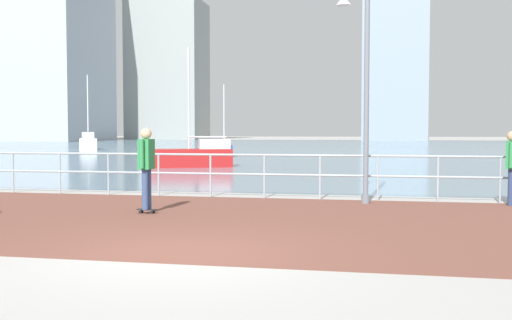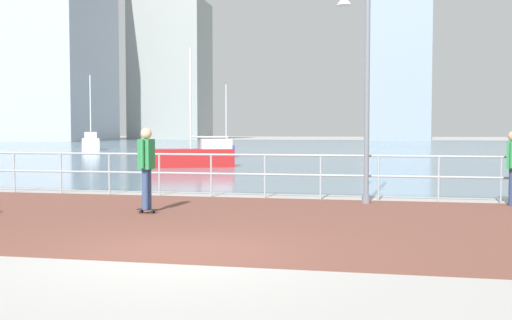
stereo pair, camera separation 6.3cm
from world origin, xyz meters
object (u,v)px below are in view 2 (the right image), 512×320
object	(u,v)px
sailboat_yellow	(91,143)
skateboarder	(146,162)
sailboat_gray	(226,150)
bystander	(512,162)
sailboat_ivory	(194,156)
lamppost	(360,73)

from	to	relation	value
sailboat_yellow	skateboarder	bearing A→B (deg)	-61.59
sailboat_yellow	sailboat_gray	bearing A→B (deg)	-35.87
bystander	sailboat_gray	xyz separation A→B (m)	(-12.47, 23.00, -0.55)
sailboat_ivory	bystander	bearing A→B (deg)	-46.97
skateboarder	sailboat_gray	bearing A→B (deg)	100.57
skateboarder	bystander	xyz separation A→B (m)	(7.65, 2.80, -0.06)
lamppost	sailboat_gray	xyz separation A→B (m)	(-9.06, 23.28, -2.59)
skateboarder	sailboat_gray	world-z (taller)	sailboat_gray
bystander	sailboat_yellow	size ratio (longest dim) A/B	0.26
sailboat_yellow	sailboat_ivory	size ratio (longest dim) A/B	1.19
bystander	sailboat_ivory	size ratio (longest dim) A/B	0.31
sailboat_gray	bystander	bearing A→B (deg)	-61.54
lamppost	sailboat_gray	bearing A→B (deg)	111.28
sailboat_yellow	sailboat_ivory	world-z (taller)	sailboat_yellow
skateboarder	sailboat_yellow	bearing A→B (deg)	118.41
sailboat_yellow	sailboat_gray	world-z (taller)	sailboat_yellow
sailboat_ivory	sailboat_yellow	bearing A→B (deg)	126.66
lamppost	sailboat_yellow	world-z (taller)	sailboat_yellow
skateboarder	bystander	size ratio (longest dim) A/B	1.04
bystander	sailboat_ivory	world-z (taller)	sailboat_ivory
skateboarder	sailboat_ivory	bearing A→B (deg)	103.63
lamppost	skateboarder	xyz separation A→B (m)	(-4.25, -2.52, -1.98)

